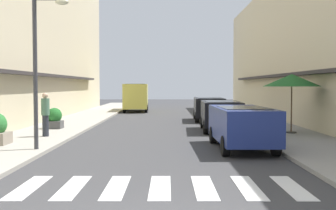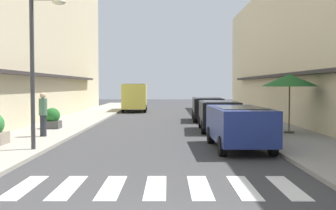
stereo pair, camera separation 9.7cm
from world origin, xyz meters
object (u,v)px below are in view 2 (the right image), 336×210
Objects in this scene: parked_car_mid at (219,112)px; cafe_umbrella at (290,80)px; parked_car_near at (240,123)px; planter_far at (53,119)px; street_lamp at (39,54)px; pedestrian_walking_near at (44,113)px; delivery_van at (136,95)px; parked_car_far at (208,106)px.

parked_car_mid is 3.73m from cafe_umbrella.
planter_far is at bearing 143.87° from parked_car_near.
parked_car_near is at bearing 6.29° from street_lamp.
street_lamp is 4.99× the size of planter_far.
cafe_umbrella reaches higher than parked_car_near.
pedestrian_walking_near is at bearing 104.63° from street_lamp.
parked_car_mid is 8.11m from planter_far.
street_lamp is at bearing -173.71° from parked_car_near.
planter_far is 0.56× the size of pedestrian_walking_near.
planter_far is at bearing -100.25° from delivery_van.
cafe_umbrella reaches higher than parked_car_far.
parked_car_near and parked_car_far have the same top height.
parked_car_far is (0.00, 11.70, -0.00)m from parked_car_near.
parked_car_far is 11.76m from pedestrian_walking_near.
parked_car_far is at bearing 35.51° from planter_far.
planter_far is 3.25m from pedestrian_walking_near.
parked_car_mid is at bearing -90.00° from parked_car_far.
street_lamp is 1.94× the size of cafe_umbrella.
pedestrian_walking_near is (-7.60, 2.74, 0.15)m from parked_car_near.
parked_car_far is at bearing 110.51° from cafe_umbrella.
parked_car_near is 0.82× the size of delivery_van.
delivery_van is 15.81m from planter_far.
delivery_van is at bearing 79.75° from planter_far.
parked_car_far is at bearing -124.68° from pedestrian_walking_near.
planter_far is (-2.81, -15.54, -0.80)m from delivery_van.
street_lamp reaches higher than delivery_van.
planter_far is at bearing 179.05° from parked_car_mid.
parked_car_near and parked_car_mid have the same top height.
cafe_umbrella is (2.89, 3.98, 1.51)m from parked_car_near.
parked_car_near is 5.14m from cafe_umbrella.
street_lamp is at bearing -93.60° from delivery_van.
pedestrian_walking_near is at bearing 160.20° from parked_car_near.
pedestrian_walking_near is at bearing -158.17° from parked_car_mid.
parked_car_mid is at bearing -71.33° from delivery_van.
delivery_van is 2.10× the size of cafe_umbrella.
cafe_umbrella is at bearing -167.65° from pedestrian_walking_near.
parked_car_mid is at bearing 147.99° from cafe_umbrella.
pedestrian_walking_near is at bearing -173.27° from cafe_umbrella.
street_lamp is 4.19m from pedestrian_walking_near.
delivery_van is at bearing 115.09° from cafe_umbrella.
pedestrian_walking_near is (-2.30, -18.72, -0.33)m from delivery_van.
parked_car_far is 14.31m from street_lamp.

